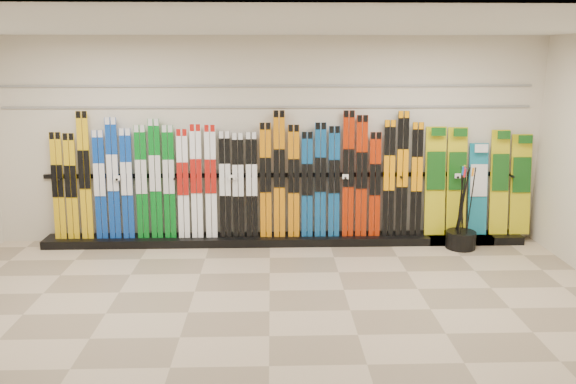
{
  "coord_description": "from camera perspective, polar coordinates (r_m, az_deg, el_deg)",
  "views": [
    {
      "loc": [
        0.04,
        -5.65,
        2.73
      ],
      "look_at": [
        0.23,
        1.0,
        1.1
      ],
      "focal_mm": 35.0,
      "sensor_mm": 36.0,
      "label": 1
    }
  ],
  "objects": [
    {
      "name": "floor",
      "position": [
        6.27,
        -1.9,
        -12.03
      ],
      "size": [
        8.0,
        8.0,
        0.0
      ],
      "primitive_type": "plane",
      "color": "#86755D",
      "rests_on": "ground"
    },
    {
      "name": "back_wall",
      "position": [
        8.24,
        -1.93,
        5.17
      ],
      "size": [
        8.0,
        0.0,
        8.0
      ],
      "primitive_type": "plane",
      "rotation": [
        1.57,
        0.0,
        0.0
      ],
      "color": "beige",
      "rests_on": "floor"
    },
    {
      "name": "ceiling",
      "position": [
        5.66,
        -2.15,
        16.5
      ],
      "size": [
        8.0,
        8.0,
        0.0
      ],
      "primitive_type": "plane",
      "rotation": [
        3.14,
        0.0,
        0.0
      ],
      "color": "silver",
      "rests_on": "back_wall"
    },
    {
      "name": "ski_rack_base",
      "position": [
        8.37,
        -0.31,
        -4.84
      ],
      "size": [
        8.0,
        0.4,
        0.12
      ],
      "primitive_type": "cube",
      "color": "black",
      "rests_on": "floor"
    },
    {
      "name": "skis",
      "position": [
        8.17,
        -4.91,
        1.11
      ],
      "size": [
        5.37,
        0.19,
        1.84
      ],
      "color": "gold",
      "rests_on": "ski_rack_base"
    },
    {
      "name": "snowboards",
      "position": [
        8.76,
        18.64,
        0.82
      ],
      "size": [
        1.58,
        0.25,
        1.59
      ],
      "color": "gold",
      "rests_on": "ski_rack_base"
    },
    {
      "name": "pole_bin",
      "position": [
        8.53,
        17.14,
        -4.65
      ],
      "size": [
        0.43,
        0.43,
        0.25
      ],
      "primitive_type": "cylinder",
      "color": "black",
      "rests_on": "floor"
    },
    {
      "name": "ski_poles",
      "position": [
        8.39,
        17.3,
        -1.51
      ],
      "size": [
        0.25,
        0.35,
        1.18
      ],
      "color": "black",
      "rests_on": "pole_bin"
    },
    {
      "name": "slatwall_rail_0",
      "position": [
        8.16,
        -1.96,
        8.62
      ],
      "size": [
        7.6,
        0.02,
        0.03
      ],
      "primitive_type": "cube",
      "color": "gray",
      "rests_on": "back_wall"
    },
    {
      "name": "slatwall_rail_1",
      "position": [
        8.14,
        -1.98,
        10.73
      ],
      "size": [
        7.6,
        0.02,
        0.03
      ],
      "primitive_type": "cube",
      "color": "gray",
      "rests_on": "back_wall"
    }
  ]
}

